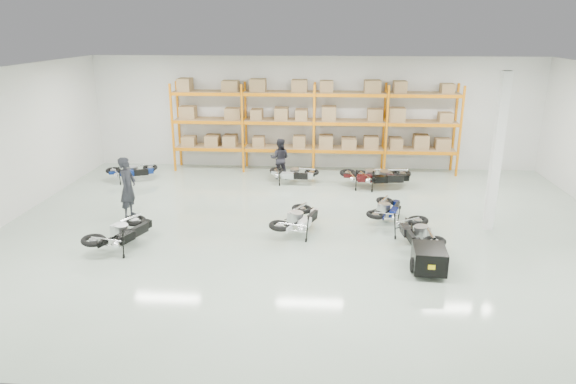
# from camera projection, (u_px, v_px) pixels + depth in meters

# --- Properties ---
(room) EXTENTS (18.00, 18.00, 18.00)m
(room) POSITION_uv_depth(u_px,v_px,m) (309.00, 155.00, 14.12)
(room) COLOR #A4B7A6
(room) RESTS_ON ground
(pallet_rack) EXTENTS (11.28, 0.98, 3.62)m
(pallet_rack) POSITION_uv_depth(u_px,v_px,m) (314.00, 115.00, 20.23)
(pallet_rack) COLOR orange
(pallet_rack) RESTS_ON ground
(structural_column) EXTENTS (0.25, 0.25, 4.50)m
(structural_column) POSITION_uv_depth(u_px,v_px,m) (497.00, 153.00, 14.25)
(structural_column) COLOR white
(structural_column) RESTS_ON ground
(moto_blue_centre) EXTENTS (1.24, 1.76, 1.03)m
(moto_blue_centre) POSITION_uv_depth(u_px,v_px,m) (387.00, 206.00, 15.38)
(moto_blue_centre) COLOR #07114D
(moto_blue_centre) RESTS_ON ground
(moto_silver_left) EXTENTS (1.48, 1.99, 1.16)m
(moto_silver_left) POSITION_uv_depth(u_px,v_px,m) (298.00, 215.00, 14.46)
(moto_silver_left) COLOR silver
(moto_silver_left) RESTS_ON ground
(moto_black_far_left) EXTENTS (1.51, 2.04, 1.19)m
(moto_black_far_left) POSITION_uv_depth(u_px,v_px,m) (121.00, 228.00, 13.50)
(moto_black_far_left) COLOR black
(moto_black_far_left) RESTS_ON ground
(moto_touring_right) EXTENTS (1.07, 1.84, 1.13)m
(moto_touring_right) POSITION_uv_depth(u_px,v_px,m) (418.00, 228.00, 13.59)
(moto_touring_right) COLOR black
(moto_touring_right) RESTS_ON ground
(trailer) EXTENTS (0.84, 1.60, 0.66)m
(trailer) POSITION_uv_depth(u_px,v_px,m) (429.00, 259.00, 12.12)
(trailer) COLOR black
(trailer) RESTS_ON ground
(moto_back_a) EXTENTS (1.82, 1.35, 1.06)m
(moto_back_a) POSITION_uv_depth(u_px,v_px,m) (132.00, 168.00, 19.38)
(moto_back_a) COLOR navy
(moto_back_a) RESTS_ON ground
(moto_back_b) EXTENTS (1.69, 0.97, 1.04)m
(moto_back_b) POSITION_uv_depth(u_px,v_px,m) (293.00, 171.00, 19.08)
(moto_back_b) COLOR #B9C0C3
(moto_back_b) RESTS_ON ground
(moto_back_c) EXTENTS (1.95, 1.15, 1.19)m
(moto_back_c) POSITION_uv_depth(u_px,v_px,m) (384.00, 173.00, 18.51)
(moto_back_c) COLOR black
(moto_back_c) RESTS_ON ground
(moto_back_d) EXTENTS (1.84, 0.93, 1.18)m
(moto_back_d) POSITION_uv_depth(u_px,v_px,m) (369.00, 172.00, 18.60)
(moto_back_d) COLOR #3A0B0D
(moto_back_d) RESTS_ON ground
(person_left) EXTENTS (0.50, 0.72, 1.89)m
(person_left) POSITION_uv_depth(u_px,v_px,m) (128.00, 188.00, 15.58)
(person_left) COLOR black
(person_left) RESTS_ON ground
(person_back) EXTENTS (0.80, 0.65, 1.56)m
(person_back) POSITION_uv_depth(u_px,v_px,m) (280.00, 159.00, 19.64)
(person_back) COLOR black
(person_back) RESTS_ON ground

